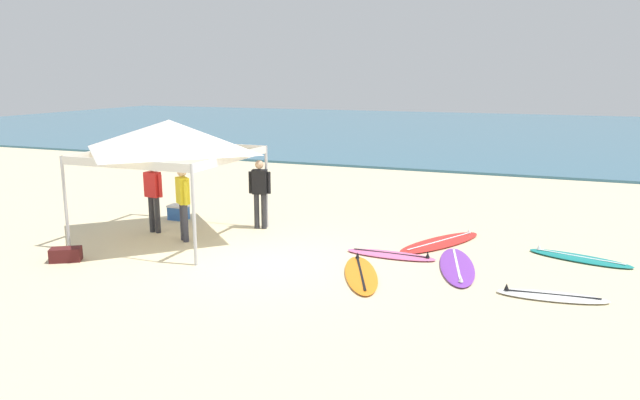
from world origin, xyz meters
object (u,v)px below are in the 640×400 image
person_yellow (183,199)px  person_red (153,192)px  surfboard_white (551,296)px  surfboard_purple (457,266)px  cooler_box (179,212)px  surfboard_red (440,242)px  person_black (260,189)px  gear_bag_near_tent (66,255)px  surfboard_pink (391,255)px  surfboard_teal (579,258)px  surfboard_orange (361,274)px  canopy_tent (170,136)px

person_yellow → person_red: 1.17m
surfboard_white → surfboard_purple: same height
cooler_box → surfboard_white: bearing=-15.0°
surfboard_red → person_red: (-6.64, -1.48, 0.95)m
person_red → person_black: 2.55m
person_red → cooler_box: size_ratio=3.42×
surfboard_red → cooler_box: size_ratio=5.21×
person_red → gear_bag_near_tent: bearing=-97.1°
surfboard_white → surfboard_pink: size_ratio=0.97×
surfboard_purple → surfboard_teal: bearing=32.6°
person_black → gear_bag_near_tent: 4.65m
surfboard_red → person_black: size_ratio=1.52×
surfboard_white → person_black: size_ratio=1.09×
surfboard_red → surfboard_orange: 2.93m
canopy_tent → surfboard_white: 8.68m
canopy_tent → cooler_box: (-0.90, 1.49, -2.19)m
person_black → gear_bag_near_tent: size_ratio=2.85×
surfboard_white → person_yellow: (-7.89, 0.78, 0.95)m
person_yellow → gear_bag_near_tent: size_ratio=2.85×
person_red → surfboard_orange: bearing=-12.7°
surfboard_pink → person_black: 3.89m
surfboard_teal → person_yellow: size_ratio=1.24×
person_yellow → gear_bag_near_tent: (-1.42, -2.17, -0.85)m
surfboard_purple → cooler_box: cooler_box is taller
surfboard_teal → cooler_box: 9.73m
person_red → surfboard_red: bearing=12.6°
canopy_tent → person_red: canopy_tent is taller
canopy_tent → person_yellow: size_ratio=1.97×
surfboard_red → gear_bag_near_tent: bearing=-149.8°
surfboard_red → surfboard_orange: bearing=-110.6°
surfboard_orange → surfboard_red: bearing=69.4°
surfboard_teal → surfboard_orange: 4.70m
surfboard_orange → person_black: bearing=143.5°
surfboard_pink → surfboard_orange: same height
surfboard_teal → person_yellow: 8.65m
cooler_box → surfboard_red: bearing=1.5°
cooler_box → person_yellow: bearing=-52.1°
cooler_box → surfboard_pink: bearing=-10.7°
person_yellow → surfboard_pink: bearing=6.6°
surfboard_purple → cooler_box: 7.59m
surfboard_red → canopy_tent: bearing=-164.3°
surfboard_teal → cooler_box: bearing=-179.8°
canopy_tent → gear_bag_near_tent: 3.42m
person_red → surfboard_white: bearing=-7.4°
surfboard_pink → person_yellow: (-4.73, -0.55, 0.95)m
surfboard_pink → person_yellow: 4.86m
surfboard_white → person_black: (-6.77, 2.41, 0.95)m
surfboard_purple → person_red: (-7.24, 0.13, 0.95)m
surfboard_teal → surfboard_orange: same height
person_yellow → surfboard_orange: bearing=-10.9°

